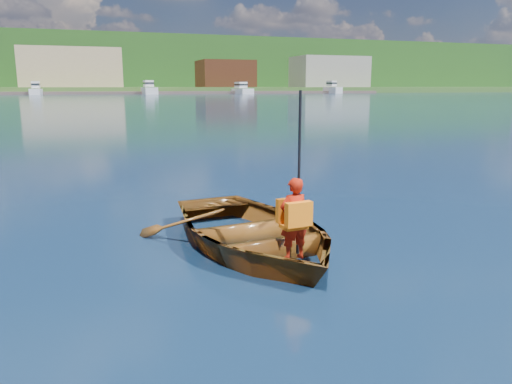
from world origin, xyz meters
The scene contains 8 objects.
ground centered at (0.00, 0.00, 0.00)m, with size 600.00×600.00×0.00m.
rowboat centered at (0.11, -0.10, 0.24)m, with size 3.07×4.01×0.77m.
child_paddler centered at (0.37, -0.98, 0.64)m, with size 0.40×0.37×2.06m.
shoreline centered at (0.00, 236.61, 10.32)m, with size 400.00×140.00×22.00m.
dock centered at (11.58, 148.00, 0.40)m, with size 160.01×11.37×0.80m.
waterfront_buildings centered at (-7.74, 165.00, 7.74)m, with size 202.00×16.00×14.00m.
marina_yachts centered at (6.13, 143.30, 1.36)m, with size 142.70×12.72×4.29m.
hillside_trees centered at (-6.62, 233.76, 17.19)m, with size 290.57×86.67×26.02m.
Camera 1 is at (-1.97, -6.42, 2.20)m, focal length 35.00 mm.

